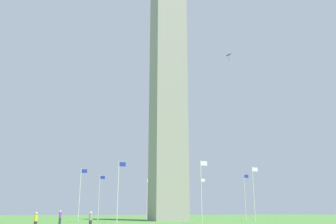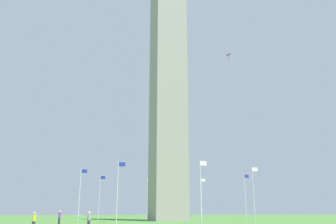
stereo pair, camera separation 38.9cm
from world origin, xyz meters
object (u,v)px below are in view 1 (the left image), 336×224
object	(u,v)px
person_purple_shirt	(60,218)
kite_purple_diamond	(229,55)
flagpole_sw	(118,189)
flagpole_n	(245,195)
obelisk_monument	(168,76)
person_yellow_shirt	(36,221)
flagpole_nw	(254,191)
flagpole_e	(147,197)
flagpole_se	(99,195)
flagpole_ne	(201,197)
picnic_blanket_near_first_person	(76,224)
person_gray_shirt	(91,220)
flagpole_s	(80,192)
flagpole_w	(201,188)

from	to	relation	value
person_purple_shirt	kite_purple_diamond	distance (m)	39.57
flagpole_sw	flagpole_n	bearing A→B (deg)	22.50
obelisk_monument	person_yellow_shirt	size ratio (longest dim) A/B	35.43
flagpole_nw	person_purple_shirt	size ratio (longest dim) A/B	5.06
flagpole_e	flagpole_se	distance (m)	12.35
flagpole_ne	picnic_blanket_near_first_person	size ratio (longest dim) A/B	5.02
flagpole_e	person_gray_shirt	xyz separation A→B (m)	(-16.86, -43.66, -4.10)
flagpole_sw	flagpole_nw	distance (m)	22.83
obelisk_monument	person_gray_shirt	xyz separation A→B (m)	(-16.81, -27.52, -27.55)
obelisk_monument	flagpole_nw	bearing A→B (deg)	-44.87
obelisk_monument	flagpole_s	distance (m)	28.44
flagpole_e	person_purple_shirt	world-z (taller)	flagpole_e
flagpole_n	flagpole_sw	world-z (taller)	same
obelisk_monument	flagpole_se	size ratio (longest dim) A/B	6.28
flagpole_w	picnic_blanket_near_first_person	xyz separation A→B (m)	(-17.37, 1.68, -4.91)
flagpole_w	person_yellow_shirt	bearing A→B (deg)	-148.04
person_yellow_shirt	flagpole_s	bearing A→B (deg)	6.47
person_purple_shirt	kite_purple_diamond	size ratio (longest dim) A/B	1.28
person_gray_shirt	flagpole_nw	bearing A→B (deg)	-15.94
flagpole_e	person_gray_shirt	distance (m)	46.98
flagpole_w	picnic_blanket_near_first_person	bearing A→B (deg)	174.48
flagpole_ne	flagpole_s	bearing A→B (deg)	-157.50
flagpole_sw	person_purple_shirt	distance (m)	9.44
flagpole_ne	flagpole_n	bearing A→B (deg)	-67.50
flagpole_ne	flagpole_nw	size ratio (longest dim) A/B	1.00
flagpole_n	flagpole_w	distance (m)	22.83
flagpole_e	obelisk_monument	bearing A→B (deg)	-90.19
obelisk_monument	flagpole_s	size ratio (longest dim) A/B	6.28
person_yellow_shirt	kite_purple_diamond	xyz separation A→B (m)	(29.95, 18.41, 28.43)
flagpole_ne	person_gray_shirt	size ratio (longest dim) A/B	5.48
flagpole_n	person_purple_shirt	distance (m)	38.57
person_yellow_shirt	picnic_blanket_near_first_person	size ratio (longest dim) A/B	0.89
flagpole_se	kite_purple_diamond	size ratio (longest dim) A/B	6.48
flagpole_s	flagpole_ne	bearing A→B (deg)	22.50
obelisk_monument	flagpole_n	world-z (taller)	obelisk_monument
flagpole_w	kite_purple_diamond	world-z (taller)	kite_purple_diamond
flagpole_ne	flagpole_se	bearing A→B (deg)	180.00
kite_purple_diamond	picnic_blanket_near_first_person	bearing A→B (deg)	-173.18
obelisk_monument	kite_purple_diamond	xyz separation A→B (m)	(8.04, -11.43, 0.86)
flagpole_nw	person_purple_shirt	world-z (taller)	flagpole_nw
flagpole_e	flagpole_nw	bearing A→B (deg)	-67.50
flagpole_e	flagpole_ne	bearing A→B (deg)	-22.50
flagpole_sw	person_purple_shirt	xyz separation A→B (m)	(-8.09, -2.75, -4.03)
flagpole_s	flagpole_w	size ratio (longest dim) A/B	1.00
flagpole_s	flagpole_sw	xyz separation A→B (m)	(4.73, -11.41, 0.00)
kite_purple_diamond	flagpole_w	bearing A→B (deg)	-149.45
flagpole_n	flagpole_e	bearing A→B (deg)	135.00
flagpole_n	person_yellow_shirt	size ratio (longest dim) A/B	5.64
flagpole_n	flagpole_sw	distance (m)	29.83
flagpole_s	picnic_blanket_near_first_person	size ratio (longest dim) A/B	5.02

